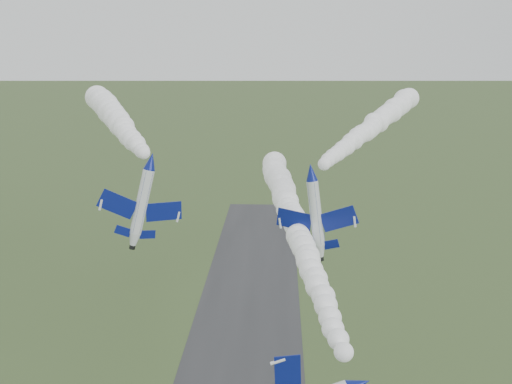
% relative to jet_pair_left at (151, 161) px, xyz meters
% --- Properties ---
extents(smoke_trail_jet_lead, '(13.94, 62.98, 4.46)m').
position_rel_jet_pair_left_xyz_m(smoke_trail_jet_lead, '(18.85, 4.07, -9.80)').
color(smoke_trail_jet_lead, white).
extents(jet_pair_left, '(10.68, 12.67, 3.99)m').
position_rel_jet_pair_left_xyz_m(jet_pair_left, '(0.00, 0.00, 0.00)').
color(jet_pair_left, silver).
extents(smoke_trail_jet_pair_left, '(30.51, 64.46, 5.68)m').
position_rel_jet_pair_left_xyz_m(smoke_trail_jet_pair_left, '(-14.15, 33.77, 1.33)').
color(smoke_trail_jet_pair_left, white).
extents(jet_pair_right, '(11.00, 12.81, 3.44)m').
position_rel_jet_pair_left_xyz_m(jet_pair_right, '(20.58, 0.98, -1.48)').
color(jet_pair_right, silver).
extents(smoke_trail_jet_pair_right, '(26.73, 62.06, 4.72)m').
position_rel_jet_pair_left_xyz_m(smoke_trail_jet_pair_right, '(34.18, 34.03, 0.70)').
color(smoke_trail_jet_pair_right, white).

